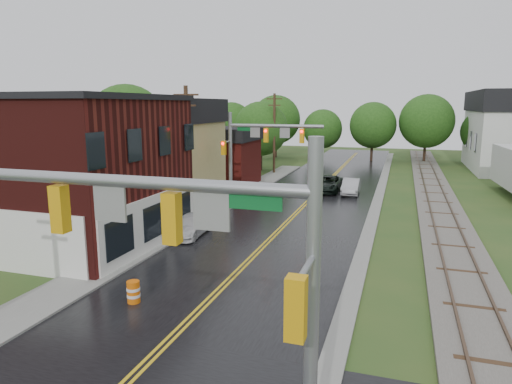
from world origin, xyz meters
The scene contains 19 objects.
main_road centered at (0.00, 30.00, 0.00)m, with size 10.00×90.00×0.02m, color black.
curb_right centered at (5.40, 35.00, 0.00)m, with size 0.80×70.00×0.12m, color gray.
sidewalk_left centered at (-6.20, 25.00, 0.00)m, with size 2.40×50.00×0.12m, color gray.
brick_building centered at (-12.48, 15.00, 4.15)m, with size 14.30×10.30×8.30m.
yellow_house centered at (-11.00, 26.00, 3.20)m, with size 8.00×7.00×6.40m, color tan.
darkred_building centered at (-10.00, 35.00, 2.20)m, with size 7.00×6.00×4.40m, color #3F0F0C.
railroad centered at (10.00, 35.00, 0.11)m, with size 3.20×80.00×0.30m.
traffic_signal_near centered at (3.47, 2.00, 4.97)m, with size 7.34×0.30×7.20m.
traffic_signal_far centered at (-3.47, 27.00, 4.97)m, with size 7.34×0.43×7.20m.
utility_pole_b centered at (-6.80, 22.00, 4.72)m, with size 1.80×0.28×9.00m.
utility_pole_c centered at (-6.80, 44.00, 4.72)m, with size 1.80×0.28×9.00m.
tree_left_a centered at (-19.85, 21.90, 5.11)m, with size 6.80×6.80×8.67m.
tree_left_b centered at (-17.85, 31.90, 5.72)m, with size 7.60×7.60×9.69m.
tree_left_c centered at (-13.85, 39.90, 4.51)m, with size 6.00×6.00×7.65m.
tree_left_e centered at (-8.85, 45.90, 4.81)m, with size 6.40×6.40×8.16m.
suv_dark centered at (0.80, 34.61, 0.71)m, with size 2.36×5.12×1.42m, color black.
sedan_silver centered at (2.96, 34.09, 0.67)m, with size 1.42×4.07×1.34m, color #A2A3A7.
pickup_white centered at (-4.80, 18.10, 0.61)m, with size 1.70×4.19×1.22m, color silver.
construction_barrel centered at (-2.77, 8.74, 0.45)m, with size 0.51×0.51×0.90m, color #DA5D09.
Camera 1 is at (7.04, -5.95, 7.74)m, focal length 32.00 mm.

